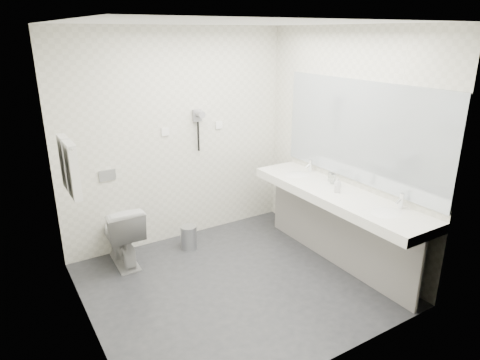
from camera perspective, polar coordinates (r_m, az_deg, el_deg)
floor at (r=4.46m, az=-0.65°, el=-13.73°), size 2.80×2.80×0.00m
ceiling at (r=3.74m, az=-0.80°, el=20.33°), size 2.80×2.80×0.00m
wall_back at (r=5.04m, az=-8.38°, el=5.53°), size 2.80×0.00×2.80m
wall_front at (r=2.96m, az=12.42°, el=-4.75°), size 2.80×0.00×2.80m
wall_left at (r=3.46m, az=-21.01°, el=-2.03°), size 0.00×2.60×2.60m
wall_right at (r=4.77m, az=13.90°, el=4.37°), size 0.00×2.60×2.60m
vanity_counter at (r=4.58m, az=12.78°, el=-2.06°), size 0.55×2.20×0.10m
vanity_panel at (r=4.77m, az=12.62°, el=-6.77°), size 0.03×2.15×0.75m
vanity_post_near at (r=4.21m, az=22.92°, el=-11.63°), size 0.06×0.06×0.75m
vanity_post_far at (r=5.50m, az=5.37°, el=-2.76°), size 0.06×0.06×0.75m
mirror at (r=4.58m, az=15.74°, el=6.19°), size 0.02×2.20×1.05m
basin_near at (r=4.17m, az=19.00°, el=-4.33°), size 0.40×0.31×0.05m
basin_far at (r=5.02m, az=7.69°, el=0.58°), size 0.40×0.31×0.05m
faucet_near at (r=4.29m, az=20.81°, el=-2.62°), size 0.04×0.04×0.15m
faucet_far at (r=5.12m, az=9.43°, el=1.90°), size 0.04×0.04×0.15m
soap_bottle_a at (r=4.52m, az=12.91°, el=-0.90°), size 0.08×0.08×0.12m
soap_bottle_b at (r=4.68m, az=12.94°, el=-0.33°), size 0.10×0.10×0.10m
glass_left at (r=4.77m, az=12.39°, el=0.15°), size 0.07×0.07×0.11m
glass_right at (r=4.85m, az=12.01°, el=0.41°), size 0.05×0.05×0.10m
toilet at (r=4.84m, az=-15.57°, el=-6.95°), size 0.42×0.70×0.70m
flush_plate at (r=4.85m, az=-17.35°, el=0.60°), size 0.18×0.02×0.12m
pedal_bin at (r=5.09m, az=-6.86°, el=-7.69°), size 0.24×0.24×0.27m
bin_lid at (r=5.03m, az=-6.93°, el=-6.26°), size 0.19×0.19×0.02m
towel_rail at (r=3.90m, az=-22.46°, el=4.76°), size 0.02×0.62×0.02m
towel_near at (r=3.83m, az=-21.53°, el=1.18°), size 0.07×0.24×0.48m
towel_far at (r=4.09m, az=-22.29°, el=2.20°), size 0.07×0.24×0.48m
dryer_cradle at (r=5.07m, az=-5.77°, el=8.59°), size 0.10×0.04×0.14m
dryer_barrel at (r=5.00m, az=-5.42°, el=8.81°), size 0.08×0.14×0.08m
dryer_cord at (r=5.10m, az=-5.60°, el=5.81°), size 0.02×0.02×0.35m
switch_plate_a at (r=4.95m, az=-9.98°, el=6.38°), size 0.09×0.02×0.09m
switch_plate_b at (r=5.25m, az=-2.84°, el=7.36°), size 0.09×0.02×0.09m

